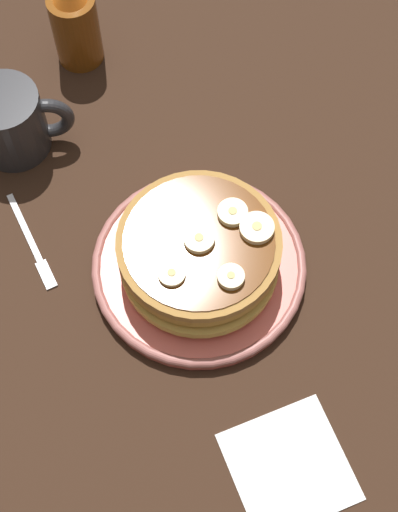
{
  "coord_description": "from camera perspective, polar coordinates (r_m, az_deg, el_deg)",
  "views": [
    {
      "loc": [
        -4.02,
        -35.05,
        74.81
      ],
      "look_at": [
        0.0,
        0.0,
        3.41
      ],
      "focal_mm": 53.32,
      "sensor_mm": 36.0,
      "label": 1
    }
  ],
  "objects": [
    {
      "name": "banana_slice_2",
      "position": [
        0.74,
        2.4,
        -1.59
      ],
      "size": [
        2.72,
        2.72,
        0.91
      ],
      "color": "beige",
      "rests_on": "pancake_stack"
    },
    {
      "name": "pancake_stack",
      "position": [
        0.79,
        -0.01,
        0.32
      ],
      "size": [
        17.52,
        17.95,
        5.52
      ],
      "color": "tan",
      "rests_on": "plate"
    },
    {
      "name": "banana_slice_0",
      "position": [
        0.76,
        0.36,
        1.09
      ],
      "size": [
        3.18,
        3.18,
        0.87
      ],
      "color": "#FCF4C3",
      "rests_on": "pancake_stack"
    },
    {
      "name": "fork",
      "position": [
        0.86,
        -12.35,
        0.77
      ],
      "size": [
        5.45,
        12.53,
        0.5
      ],
      "color": "silver",
      "rests_on": "ground_plane"
    },
    {
      "name": "banana_slice_1",
      "position": [
        0.75,
        -2.06,
        -1.35
      ],
      "size": [
        2.79,
        2.79,
        0.71
      ],
      "color": "#FAEEC1",
      "rests_on": "pancake_stack"
    },
    {
      "name": "banana_slice_4",
      "position": [
        0.77,
        4.35,
        2.1
      ],
      "size": [
        3.56,
        3.56,
        0.93
      ],
      "color": "#F7E4B5",
      "rests_on": "pancake_stack"
    },
    {
      "name": "plate",
      "position": [
        0.82,
        0.0,
        -0.76
      ],
      "size": [
        23.14,
        23.14,
        1.76
      ],
      "color": "#CC594C",
      "rests_on": "ground_plane"
    },
    {
      "name": "napkin",
      "position": [
        0.76,
        6.78,
        -15.41
      ],
      "size": [
        13.52,
        13.52,
        0.3
      ],
      "primitive_type": "cube",
      "rotation": [
        0.0,
        0.0,
        0.27
      ],
      "color": "white",
      "rests_on": "ground_plane"
    },
    {
      "name": "ground_plane",
      "position": [
        0.84,
        0.0,
        -1.48
      ],
      "size": [
        140.0,
        140.0,
        3.0
      ],
      "primitive_type": "cube",
      "color": "black"
    },
    {
      "name": "coffee_mug",
      "position": [
        0.9,
        -13.87,
        9.8
      ],
      "size": [
        11.68,
        8.37,
        8.39
      ],
      "color": "#262628",
      "rests_on": "ground_plane"
    },
    {
      "name": "syrup_bottle",
      "position": [
        0.96,
        -9.3,
        16.87
      ],
      "size": [
        5.76,
        5.76,
        12.95
      ],
      "color": "brown",
      "rests_on": "ground_plane"
    },
    {
      "name": "banana_slice_3",
      "position": [
        0.78,
        2.53,
        3.26
      ],
      "size": [
        3.15,
        3.15,
        0.91
      ],
      "color": "#F4EDB6",
      "rests_on": "pancake_stack"
    }
  ]
}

